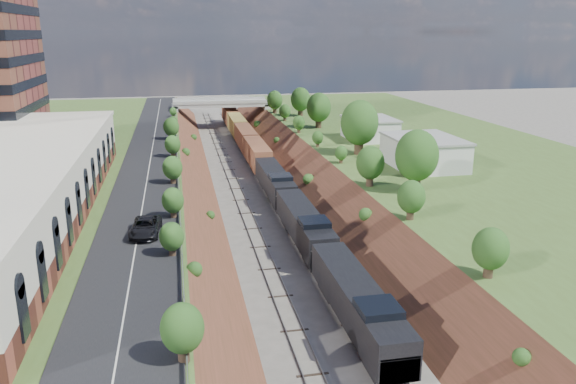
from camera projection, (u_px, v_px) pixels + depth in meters
platform_left at (23, 189)px, 79.08m from camera, size 44.00×180.00×5.00m
platform_right at (456, 168)px, 91.46m from camera, size 44.00×180.00×5.00m
embankment_left at (183, 197)px, 83.89m from camera, size 10.00×180.00×10.00m
embankment_right at (325, 189)px, 88.02m from camera, size 10.00×180.00×10.00m
rail_left_track at (239, 194)px, 85.44m from camera, size 1.58×180.00×0.18m
rail_right_track at (272, 192)px, 86.42m from camera, size 1.58×180.00×0.18m
road at (149, 166)px, 81.66m from camera, size 8.00×180.00×0.10m
guardrail at (178, 161)px, 82.10m from camera, size 0.10×171.00×0.70m
commercial_building at (14, 187)px, 57.62m from camera, size 14.30×62.30×7.00m
overpass at (221, 109)px, 143.07m from camera, size 24.50×8.30×7.40m
white_building_near at (424, 153)px, 80.90m from camera, size 9.00×12.00×4.00m
white_building_far at (370, 129)px, 101.61m from camera, size 8.00×10.00×3.60m
tree_right_large at (417, 156)px, 67.71m from camera, size 5.25×5.25×7.61m
tree_left_crest at (177, 254)px, 44.09m from camera, size 2.45×2.45×3.55m
freight_train at (259, 157)px, 98.72m from camera, size 3.13×125.82×4.65m
suv at (146, 227)px, 53.58m from camera, size 3.10×5.86×1.57m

